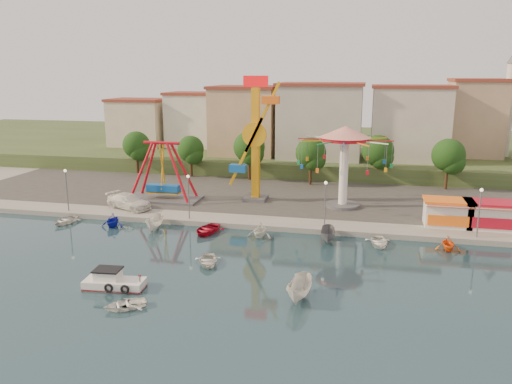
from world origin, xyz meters
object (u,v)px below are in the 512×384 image
(cabin_motorboat, at_px, (113,283))
(skiff, at_px, (300,289))
(wave_swinger, at_px, (345,148))
(kamikaze_tower, at_px, (257,142))
(rowboat_a, at_px, (208,261))
(van, at_px, (129,201))
(pirate_ship_ride, at_px, (163,172))

(cabin_motorboat, distance_m, skiff, 15.55)
(wave_swinger, height_order, skiff, wave_swinger)
(kamikaze_tower, distance_m, wave_swinger, 11.47)
(rowboat_a, distance_m, skiff, 10.87)
(wave_swinger, height_order, cabin_motorboat, wave_swinger)
(kamikaze_tower, bearing_deg, cabin_motorboat, -101.88)
(rowboat_a, bearing_deg, cabin_motorboat, -148.98)
(wave_swinger, xyz_separation_m, van, (-26.55, -6.69, -6.67))
(wave_swinger, relative_size, rowboat_a, 3.27)
(kamikaze_tower, distance_m, skiff, 30.11)
(pirate_ship_ride, bearing_deg, skiff, -48.99)
(pirate_ship_ride, xyz_separation_m, wave_swinger, (23.95, 1.58, 3.80))
(skiff, relative_size, van, 0.69)
(cabin_motorboat, relative_size, van, 0.81)
(rowboat_a, bearing_deg, skiff, -46.69)
(rowboat_a, xyz_separation_m, van, (-15.20, 14.67, 1.16))
(cabin_motorboat, bearing_deg, pirate_ship_ride, 98.73)
(wave_swinger, bearing_deg, cabin_motorboat, -121.97)
(pirate_ship_ride, xyz_separation_m, rowboat_a, (12.60, -19.78, -4.03))
(kamikaze_tower, bearing_deg, rowboat_a, -89.76)
(kamikaze_tower, relative_size, van, 2.57)
(cabin_motorboat, xyz_separation_m, skiff, (15.50, 1.16, 0.39))
(wave_swinger, bearing_deg, van, -165.87)
(van, bearing_deg, skiff, -107.17)
(cabin_motorboat, bearing_deg, kamikaze_tower, 73.09)
(cabin_motorboat, xyz_separation_m, rowboat_a, (6.13, 6.65, -0.10))
(kamikaze_tower, xyz_separation_m, wave_swinger, (11.45, -0.67, -0.36))
(pirate_ship_ride, relative_size, kamikaze_tower, 0.61)
(kamikaze_tower, relative_size, wave_swinger, 1.42)
(wave_swinger, relative_size, skiff, 2.61)
(pirate_ship_ride, relative_size, van, 1.56)
(cabin_motorboat, bearing_deg, skiff, -0.73)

